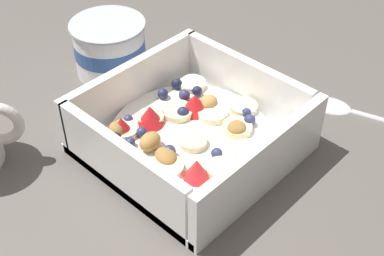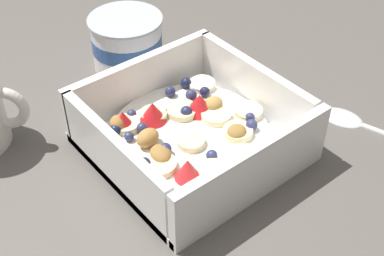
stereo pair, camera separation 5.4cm
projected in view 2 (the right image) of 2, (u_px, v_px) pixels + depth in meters
ground_plane at (194, 146)px, 0.57m from camera, size 2.40×2.40×0.00m
fruit_bowl at (190, 134)px, 0.55m from camera, size 0.19×0.19×0.07m
spoon at (365, 124)px, 0.59m from camera, size 0.07×0.17×0.01m
yogurt_cup at (127, 42)px, 0.66m from camera, size 0.09×0.09×0.07m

